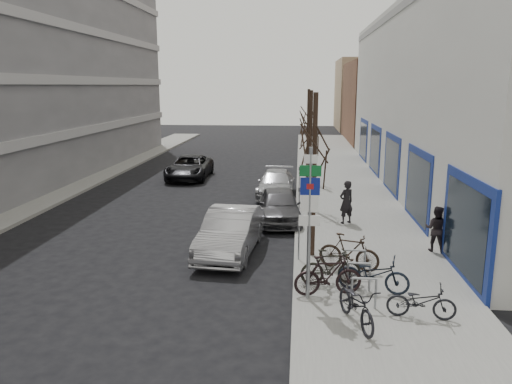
% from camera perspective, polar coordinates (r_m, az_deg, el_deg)
% --- Properties ---
extents(ground, '(120.00, 120.00, 0.00)m').
position_cam_1_polar(ground, '(13.90, -4.27, -12.19)').
color(ground, black).
rests_on(ground, ground).
extents(sidewalk_east, '(5.00, 70.00, 0.15)m').
position_cam_1_polar(sidewalk_east, '(23.32, 10.72, -2.10)').
color(sidewalk_east, slate).
rests_on(sidewalk_east, ground).
extents(sidewalk_west, '(3.00, 70.00, 0.15)m').
position_cam_1_polar(sidewalk_west, '(26.64, -24.65, -1.23)').
color(sidewalk_west, slate).
rests_on(sidewalk_west, ground).
extents(brick_building_far, '(12.00, 14.00, 8.00)m').
position_cam_1_polar(brick_building_far, '(53.65, 16.93, 9.77)').
color(brick_building_far, brown).
rests_on(brick_building_far, ground).
extents(tan_building_far, '(13.00, 12.00, 9.00)m').
position_cam_1_polar(tan_building_far, '(68.47, 14.81, 10.70)').
color(tan_building_far, '#937A5B').
rests_on(tan_building_far, ground).
extents(highway_sign_pole, '(0.55, 0.10, 4.20)m').
position_cam_1_polar(highway_sign_pole, '(12.91, 6.13, -2.57)').
color(highway_sign_pole, gray).
rests_on(highway_sign_pole, ground).
extents(bike_rack, '(0.66, 2.26, 0.83)m').
position_cam_1_polar(bike_rack, '(14.14, 11.67, -9.09)').
color(bike_rack, gray).
rests_on(bike_rack, sidewalk_east).
extents(tree_near, '(1.80, 1.80, 5.50)m').
position_cam_1_polar(tree_near, '(16.09, 6.75, 6.28)').
color(tree_near, black).
rests_on(tree_near, ground).
extents(tree_mid, '(1.80, 1.80, 5.50)m').
position_cam_1_polar(tree_mid, '(22.56, 6.27, 7.95)').
color(tree_mid, black).
rests_on(tree_mid, ground).
extents(tree_far, '(1.80, 1.80, 5.50)m').
position_cam_1_polar(tree_far, '(29.05, 6.01, 8.87)').
color(tree_far, black).
rests_on(tree_far, ground).
extents(meter_front, '(0.10, 0.08, 1.27)m').
position_cam_1_polar(meter_front, '(16.23, 4.93, -5.13)').
color(meter_front, gray).
rests_on(meter_front, sidewalk_east).
extents(meter_mid, '(0.10, 0.08, 1.27)m').
position_cam_1_polar(meter_mid, '(21.54, 4.97, -0.80)').
color(meter_mid, gray).
rests_on(meter_mid, sidewalk_east).
extents(meter_back, '(0.10, 0.08, 1.27)m').
position_cam_1_polar(meter_back, '(26.93, 4.99, 1.80)').
color(meter_back, gray).
rests_on(meter_back, sidewalk_east).
extents(bike_near_left, '(1.14, 2.01, 1.17)m').
position_cam_1_polar(bike_near_left, '(12.24, 11.43, -12.14)').
color(bike_near_left, black).
rests_on(bike_near_left, sidewalk_east).
extents(bike_near_right, '(1.95, 0.93, 1.14)m').
position_cam_1_polar(bike_near_right, '(13.71, 8.24, -9.39)').
color(bike_near_right, black).
rests_on(bike_near_right, sidewalk_east).
extents(bike_mid_curb, '(2.04, 1.05, 1.19)m').
position_cam_1_polar(bike_mid_curb, '(14.14, 13.27, -8.79)').
color(bike_mid_curb, black).
rests_on(bike_mid_curb, sidewalk_east).
extents(bike_mid_inner, '(1.82, 0.78, 1.07)m').
position_cam_1_polar(bike_mid_inner, '(14.43, 8.56, -8.43)').
color(bike_mid_inner, black).
rests_on(bike_mid_inner, sidewalk_east).
extents(bike_far_curb, '(1.70, 0.71, 1.00)m').
position_cam_1_polar(bike_far_curb, '(12.98, 18.39, -11.50)').
color(bike_far_curb, black).
rests_on(bike_far_curb, sidewalk_east).
extents(bike_far_inner, '(1.98, 1.16, 1.15)m').
position_cam_1_polar(bike_far_inner, '(15.63, 10.58, -6.70)').
color(bike_far_inner, black).
rests_on(bike_far_inner, sidewalk_east).
extents(parked_car_front, '(2.00, 4.78, 1.54)m').
position_cam_1_polar(parked_car_front, '(17.24, -2.93, -4.58)').
color(parked_car_front, '#A8A8AD').
rests_on(parked_car_front, ground).
extents(parked_car_mid, '(2.09, 4.38, 1.44)m').
position_cam_1_polar(parked_car_mid, '(21.21, 2.70, -1.51)').
color(parked_car_mid, '#47474B').
rests_on(parked_car_mid, ground).
extents(parked_car_back, '(1.98, 4.60, 1.32)m').
position_cam_1_polar(parked_car_back, '(26.17, 2.31, 0.97)').
color(parked_car_back, '#9C9DA1').
rests_on(parked_car_back, ground).
extents(lane_car, '(2.44, 5.18, 1.43)m').
position_cam_1_polar(lane_car, '(31.36, -7.61, 2.83)').
color(lane_car, black).
rests_on(lane_car, ground).
extents(pedestrian_near, '(0.78, 0.70, 1.78)m').
position_cam_1_polar(pedestrian_near, '(20.68, 10.28, -1.15)').
color(pedestrian_near, black).
rests_on(pedestrian_near, sidewalk_east).
extents(pedestrian_far, '(0.70, 0.61, 1.60)m').
position_cam_1_polar(pedestrian_far, '(18.05, 19.90, -3.94)').
color(pedestrian_far, black).
rests_on(pedestrian_far, sidewalk_east).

